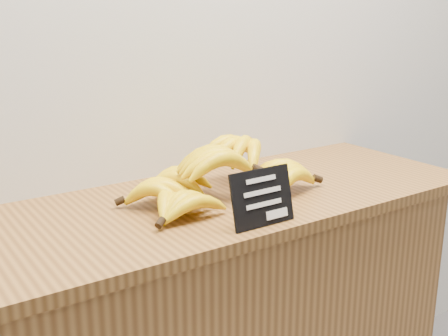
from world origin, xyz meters
The scene contains 3 objects.
counter_top centered at (-0.08, 2.75, 0.92)m, with size 1.46×0.54×0.03m, color brown.
chalkboard_sign centered at (-0.09, 2.53, 0.99)m, with size 0.16×0.01×0.13m, color black.
banana_pile centered at (-0.07, 2.75, 0.99)m, with size 0.52×0.40×0.13m.
Camera 1 is at (-0.82, 1.61, 1.39)m, focal length 45.00 mm.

